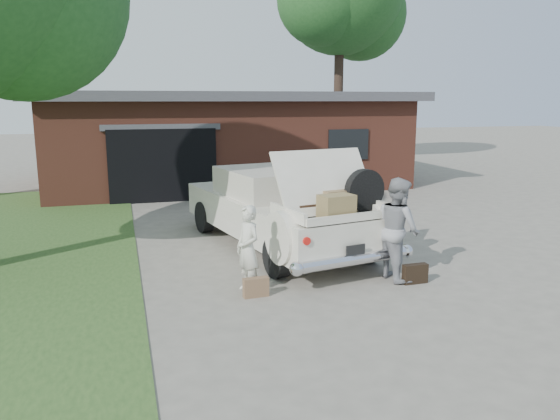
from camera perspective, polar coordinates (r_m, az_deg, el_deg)
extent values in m
plane|color=gray|center=(9.57, 1.02, -7.16)|extent=(90.00, 90.00, 0.00)
cube|color=brown|center=(20.55, -5.91, 7.09)|extent=(12.00, 7.00, 3.00)
cube|color=#4C4C51|center=(20.49, -6.01, 11.69)|extent=(12.80, 7.80, 0.30)
cube|color=black|center=(16.86, -12.13, 4.57)|extent=(3.20, 0.30, 2.20)
cube|color=#4C4C51|center=(16.70, -12.28, 8.46)|extent=(3.50, 0.12, 0.18)
cube|color=black|center=(18.19, 7.14, 6.81)|extent=(1.40, 0.08, 1.00)
cylinder|color=#38281E|center=(26.63, 6.11, 11.68)|extent=(0.44, 0.44, 6.35)
sphere|color=#275924|center=(27.95, 8.42, 19.54)|extent=(4.32, 4.32, 4.32)
sphere|color=#275924|center=(25.90, 4.44, 21.04)|extent=(4.03, 4.03, 4.03)
cube|color=silver|center=(11.48, -0.23, -0.43)|extent=(3.11, 5.80, 0.72)
cube|color=beige|center=(11.66, -0.98, 2.91)|extent=(2.20, 2.51, 0.57)
cube|color=black|center=(12.60, -3.09, 3.44)|extent=(1.69, 0.41, 0.48)
cube|color=black|center=(10.75, 1.51, 2.05)|extent=(1.69, 0.41, 0.48)
cylinder|color=black|center=(9.52, -0.28, -4.97)|extent=(0.38, 0.76, 0.73)
cylinder|color=black|center=(10.51, 9.18, -3.53)|extent=(0.38, 0.76, 0.73)
cylinder|color=black|center=(12.86, -7.89, -0.72)|extent=(0.38, 0.76, 0.73)
cylinder|color=black|center=(13.61, -0.20, 0.06)|extent=(0.38, 0.76, 0.73)
cylinder|color=silver|center=(9.21, 7.79, -5.15)|extent=(2.25, 0.63, 0.20)
cylinder|color=#A5140F|center=(8.69, 2.68, -3.21)|extent=(0.15, 0.13, 0.13)
cylinder|color=#A5140F|center=(9.69, 11.96, -1.90)|extent=(0.15, 0.13, 0.13)
cube|color=black|center=(9.15, 7.89, -4.19)|extent=(0.37, 0.09, 0.19)
cube|color=black|center=(9.63, 5.45, -0.51)|extent=(1.91, 1.51, 0.04)
cube|color=silver|center=(9.17, 0.83, -0.36)|extent=(0.30, 1.20, 0.20)
cube|color=silver|center=(10.10, 9.66, 0.58)|extent=(0.30, 1.20, 0.20)
cube|color=silver|center=(9.13, 7.51, -0.80)|extent=(1.74, 0.40, 0.13)
cube|color=silver|center=(9.75, 4.67, 2.97)|extent=(1.95, 1.06, 1.09)
cube|color=#462D1E|center=(9.59, 3.10, 0.20)|extent=(0.67, 0.50, 0.19)
cube|color=olive|center=(9.24, 5.91, 0.37)|extent=(0.64, 0.48, 0.40)
cube|color=black|center=(9.91, 5.71, 0.57)|extent=(0.74, 0.56, 0.21)
cube|color=#93724A|center=(9.76, 5.90, 1.54)|extent=(0.61, 0.46, 0.19)
cylinder|color=black|center=(9.87, 8.82, 2.07)|extent=(0.78, 0.32, 0.76)
imported|color=beige|center=(8.79, -3.37, -4.06)|extent=(0.49, 0.60, 1.41)
imported|color=gray|center=(9.56, 12.21, -1.92)|extent=(0.73, 0.91, 1.77)
cube|color=brown|center=(8.68, -2.54, -8.07)|extent=(0.41, 0.16, 0.31)
cube|color=black|center=(9.56, 13.93, -6.48)|extent=(0.44, 0.15, 0.33)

